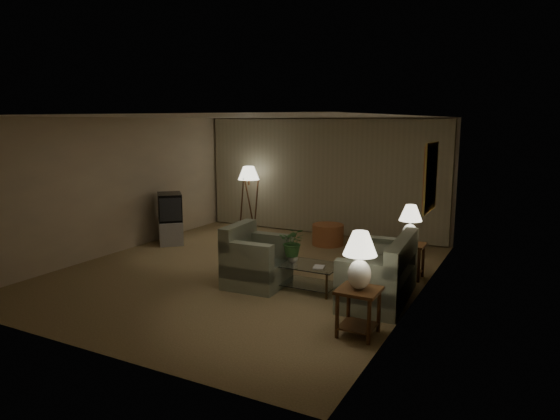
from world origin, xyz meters
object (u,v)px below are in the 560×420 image
at_px(sofa, 378,275).
at_px(armchair, 257,262).
at_px(side_table_far, 409,255).
at_px(coffee_table, 302,272).
at_px(table_lamp_far, 410,221).
at_px(ottoman, 328,235).
at_px(floor_lamp, 249,197).
at_px(crt_tv, 170,207).
at_px(tv_cabinet, 171,231).
at_px(vase, 293,257).
at_px(side_table_near, 358,304).
at_px(table_lamp_near, 360,255).

distance_m(sofa, armchair, 1.94).
relative_size(side_table_far, coffee_table, 0.50).
xyz_separation_m(table_lamp_far, ottoman, (-2.08, 1.50, -0.76)).
xyz_separation_m(armchair, floor_lamp, (-2.24, 3.45, 0.43)).
distance_m(sofa, ottoman, 3.37).
height_order(crt_tv, floor_lamp, floor_lamp).
bearing_deg(tv_cabinet, vase, 26.18).
relative_size(armchair, floor_lamp, 0.65).
bearing_deg(vase, armchair, -161.39).
bearing_deg(side_table_far, armchair, -143.39).
height_order(side_table_far, crt_tv, crt_tv).
relative_size(floor_lamp, ottoman, 2.33).
height_order(sofa, floor_lamp, floor_lamp).
bearing_deg(side_table_near, side_table_far, 90.00).
bearing_deg(sofa, crt_tv, -108.56).
xyz_separation_m(table_lamp_near, coffee_table, (-1.36, 1.25, -0.75)).
relative_size(armchair, table_lamp_far, 1.55).
xyz_separation_m(armchair, ottoman, (-0.01, 3.04, -0.17)).
bearing_deg(side_table_far, side_table_near, -90.00).
relative_size(ottoman, vase, 4.11).
height_order(armchair, table_lamp_near, table_lamp_near).
bearing_deg(coffee_table, table_lamp_far, 44.71).
relative_size(sofa, side_table_far, 3.03).
distance_m(side_table_near, tv_cabinet, 5.85).
height_order(side_table_far, vase, side_table_far).
bearing_deg(ottoman, crt_tv, -155.59).
distance_m(crt_tv, ottoman, 3.47).
relative_size(side_table_far, floor_lamp, 0.38).
distance_m(floor_lamp, vase, 4.31).
bearing_deg(side_table_far, coffee_table, -135.29).
height_order(sofa, vase, sofa).
relative_size(table_lamp_far, tv_cabinet, 0.72).
bearing_deg(floor_lamp, coffee_table, -48.00).
bearing_deg(armchair, side_table_far, -56.32).
xyz_separation_m(ottoman, vase, (0.57, -2.85, 0.27)).
distance_m(coffee_table, tv_cabinet, 4.10).
bearing_deg(ottoman, side_table_far, -35.82).
bearing_deg(table_lamp_near, vase, 140.45).
relative_size(side_table_far, table_lamp_far, 0.91).
xyz_separation_m(armchair, coffee_table, (0.70, 0.19, -0.11)).
relative_size(armchair, crt_tv, 1.21).
bearing_deg(table_lamp_far, floor_lamp, 155.99).
bearing_deg(crt_tv, armchair, 20.07).
height_order(crt_tv, vase, crt_tv).
bearing_deg(armchair, table_lamp_near, -120.13).
xyz_separation_m(side_table_far, crt_tv, (-5.20, 0.09, 0.39)).
bearing_deg(side_table_far, floor_lamp, 155.99).
bearing_deg(ottoman, table_lamp_near, -63.10).
distance_m(sofa, tv_cabinet, 5.23).
relative_size(table_lamp_near, coffee_table, 0.60).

